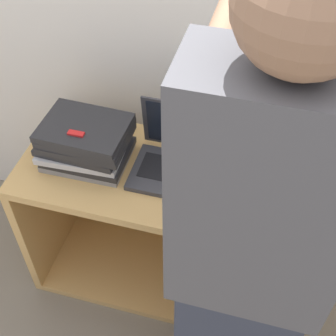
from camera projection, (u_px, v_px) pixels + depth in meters
ground_plane at (158, 320)px, 2.13m from camera, size 12.00×12.00×0.00m
wall_back at (200, 11)px, 1.66m from camera, size 8.00×0.05×2.40m
cart at (176, 219)px, 2.08m from camera, size 1.21×0.50×0.71m
laptop_open at (176, 158)px, 1.77m from camera, size 0.32×0.27×0.26m
laptop_stack_left at (86, 142)px, 1.77m from camera, size 0.34×0.25×0.18m
laptop_stack_right at (265, 187)px, 1.69m from camera, size 0.33×0.25×0.08m
person at (246, 273)px, 1.25m from camera, size 0.40×0.54×1.81m
inventory_tag at (76, 133)px, 1.67m from camera, size 0.06×0.02×0.01m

